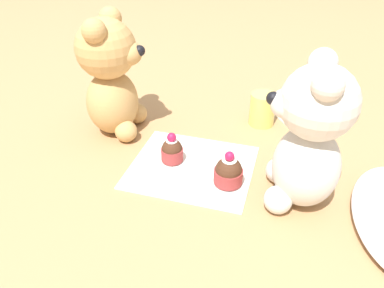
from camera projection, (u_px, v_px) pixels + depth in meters
The scene contains 8 objects.
ground_plane at pixel (192, 167), 0.74m from camera, with size 4.00×4.00×0.00m, color tan.
knitted_placemat at pixel (192, 166), 0.74m from camera, with size 0.21×0.24×0.01m, color silver.
teddy_bear_cream at pixel (309, 137), 0.60m from camera, with size 0.14×0.14×0.26m.
teddy_bear_tan at pixel (111, 76), 0.79m from camera, with size 0.14×0.14×0.26m.
cupcake_near_cream_bear at pixel (228, 172), 0.68m from camera, with size 0.05×0.05×0.07m.
cupcake_near_tan_bear at pixel (172, 150), 0.74m from camera, with size 0.04×0.04×0.06m.
juice_glass at pixel (262, 109), 0.86m from camera, with size 0.06×0.06×0.08m, color #EADB66.
teaspoon at pixel (284, 121), 0.89m from camera, with size 0.13×0.01×0.01m, color silver.
Camera 1 is at (0.57, 0.17, 0.45)m, focal length 35.00 mm.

